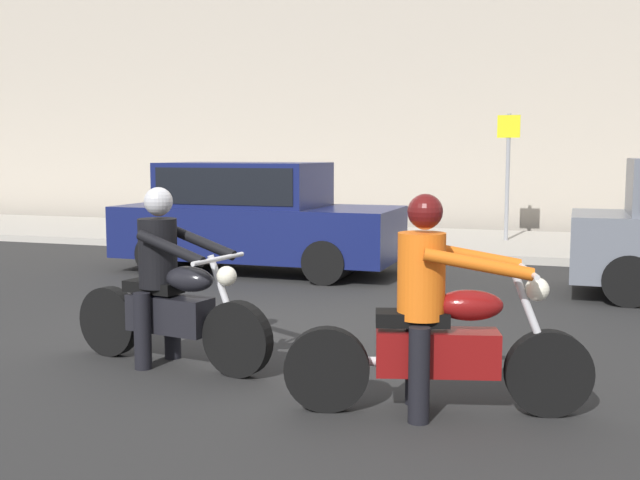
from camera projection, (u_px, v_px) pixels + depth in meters
name	position (u px, v px, depth m)	size (l,w,h in m)	color
ground_plane	(264.00, 330.00, 8.07)	(80.00, 80.00, 0.00)	#252525
sidewalk_slab	(416.00, 241.00, 15.59)	(40.00, 4.40, 0.14)	#A8A399
building_facade	(448.00, 16.00, 18.21)	(40.00, 1.40, 10.28)	#A89E8E
motorcycle_with_rider_black_leather	(168.00, 294.00, 6.67)	(2.06, 0.75, 1.57)	black
motorcycle_with_rider_orange_stripe	(436.00, 325.00, 5.43)	(2.16, 0.84, 1.58)	black
parked_sedan_navy	(253.00, 216.00, 11.98)	(4.39, 1.82, 1.72)	#11194C
street_sign_post	(508.00, 164.00, 15.03)	(0.44, 0.08, 2.50)	gray
pedestrian_bystander	(639.00, 194.00, 14.68)	(0.34, 0.34, 1.63)	black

